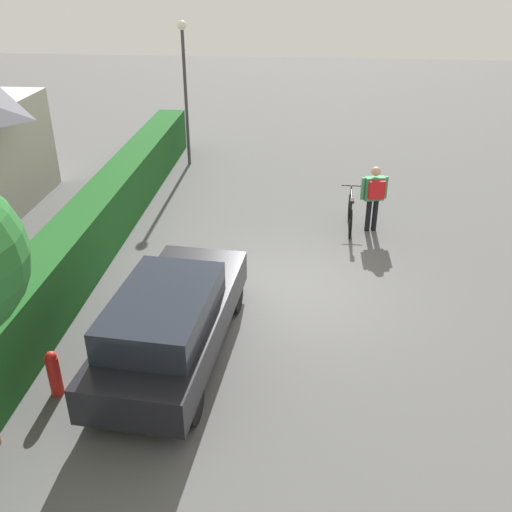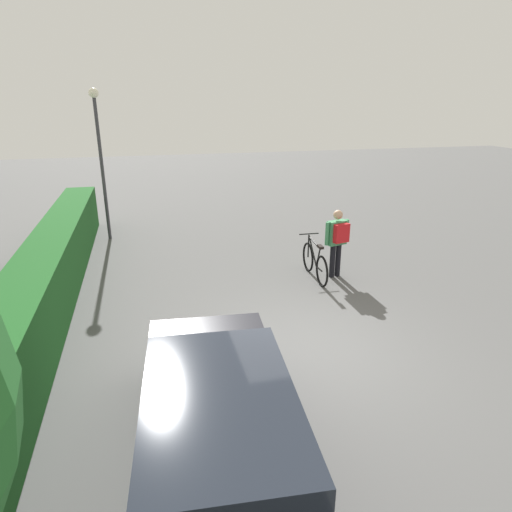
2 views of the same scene
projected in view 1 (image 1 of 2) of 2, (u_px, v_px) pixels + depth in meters
The scene contains 7 objects.
ground_plane at pixel (288, 290), 11.90m from camera, with size 60.00×60.00×0.00m, color #535353.
hedge_row at pixel (74, 253), 11.94m from camera, with size 19.18×0.90×1.34m, color #1B511E.
parked_car_near at pixel (171, 320), 9.55m from camera, with size 4.59×2.05×1.48m.
bicycle at pixel (350, 214), 14.35m from camera, with size 1.75×0.50×0.99m.
person_rider at pixel (374, 193), 13.98m from camera, with size 0.43×0.66×1.67m.
street_lamp at pixel (185, 75), 17.70m from camera, with size 0.28×0.28×4.44m.
fire_hydrant at pixel (54, 373), 8.93m from camera, with size 0.20×0.20×0.81m.
Camera 1 is at (-10.20, -0.25, 6.21)m, focal length 40.20 mm.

